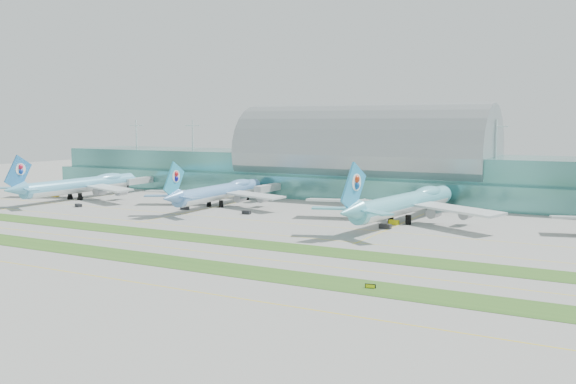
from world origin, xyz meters
The scene contains 18 objects.
ground centered at (0.00, 0.00, 0.00)m, with size 700.00×700.00×0.00m, color gray.
terminal centered at (0.01, 128.79, 14.23)m, with size 340.00×69.10×36.00m.
grass_strip_near centered at (0.00, -28.00, 0.04)m, with size 420.00×12.00×0.08m, color #2D591E.
grass_strip_far centered at (0.00, 2.00, 0.04)m, with size 420.00×12.00×0.08m, color #2D591E.
taxiline_a centered at (0.00, -48.00, 0.01)m, with size 420.00×0.35×0.01m, color yellow.
taxiline_b centered at (0.00, -14.00, 0.01)m, with size 420.00×0.35×0.01m, color yellow.
taxiline_c centered at (0.00, 18.00, 0.01)m, with size 420.00×0.35×0.01m, color yellow.
taxiline_d centered at (0.00, 40.00, 0.01)m, with size 420.00×0.35×0.01m, color yellow.
airliner_a centered at (-108.54, 57.93, 6.66)m, with size 69.18×78.41×21.60m.
airliner_b centered at (-38.75, 67.13, 6.29)m, with size 65.17×74.07×20.38m.
airliner_c centered at (42.91, 62.34, 7.09)m, with size 73.03×83.45×22.98m.
gse_a centered at (-125.25, 56.91, 0.86)m, with size 3.37×1.94×1.73m, color #E8B30D.
gse_b centered at (-88.26, 36.26, 0.65)m, with size 3.32×1.77×1.30m, color black.
gse_c centered at (-44.68, 50.69, 0.76)m, with size 3.30×1.76×1.52m, color black.
gse_d centered at (-16.24, 51.74, 0.68)m, with size 3.21×1.71×1.35m, color black.
gse_e centered at (41.33, 54.73, 0.78)m, with size 3.28×1.64×1.57m, color yellow.
gse_f centered at (41.63, 45.30, 0.75)m, with size 3.84×1.87×1.50m, color black.
taxiway_sign_east centered at (65.13, -28.33, 0.48)m, with size 2.30×0.64×0.97m.
Camera 1 is at (112.93, -152.42, 34.88)m, focal length 40.00 mm.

